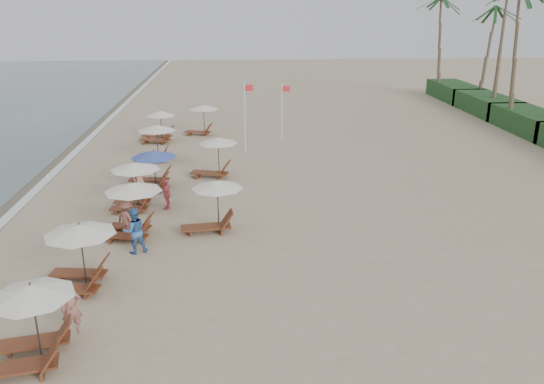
{
  "coord_description": "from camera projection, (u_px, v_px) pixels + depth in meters",
  "views": [
    {
      "loc": [
        -0.67,
        -17.67,
        9.38
      ],
      "look_at": [
        1.0,
        5.6,
        1.3
      ],
      "focal_mm": 36.12,
      "sensor_mm": 36.0,
      "label": 1
    }
  ],
  "objects": [
    {
      "name": "beachgoer_far_a",
      "position": [
        167.0,
        194.0,
        26.09
      ],
      "size": [
        0.47,
        0.91,
        1.5
      ],
      "primitive_type": "imported",
      "rotation": [
        0.0,
        0.0,
        4.59
      ],
      "color": "#CA515B",
      "rests_on": "ground"
    },
    {
      "name": "inland_station_0",
      "position": [
        212.0,
        203.0,
        23.36
      ],
      "size": [
        2.85,
        2.24,
        2.22
      ],
      "color": "brown",
      "rests_on": "ground"
    },
    {
      "name": "beachgoer_mid_b",
      "position": [
        127.0,
        219.0,
        23.01
      ],
      "size": [
        1.17,
        1.06,
        1.57
      ],
      "primitive_type": "imported",
      "rotation": [
        0.0,
        0.0,
        2.53
      ],
      "color": "brown",
      "rests_on": "ground"
    },
    {
      "name": "lounger_station_1",
      "position": [
        76.0,
        255.0,
        18.67
      ],
      "size": [
        2.71,
        2.43,
        2.35
      ],
      "color": "brown",
      "rests_on": "ground"
    },
    {
      "name": "lounger_station_6",
      "position": [
        157.0,
        128.0,
        38.75
      ],
      "size": [
        2.68,
        2.56,
        2.21
      ],
      "color": "brown",
      "rests_on": "ground"
    },
    {
      "name": "wet_sand_band",
      "position": [
        7.0,
        194.0,
        28.34
      ],
      "size": [
        3.2,
        140.0,
        0.01
      ],
      "primitive_type": "cube",
      "color": "#6B5E4C",
      "rests_on": "ground"
    },
    {
      "name": "lounger_station_0",
      "position": [
        27.0,
        326.0,
        14.71
      ],
      "size": [
        2.67,
        2.28,
        2.39
      ],
      "color": "brown",
      "rests_on": "ground"
    },
    {
      "name": "flag_pole_near",
      "position": [
        245.0,
        113.0,
        35.73
      ],
      "size": [
        0.6,
        0.08,
        4.6
      ],
      "color": "silver",
      "rests_on": "ground"
    },
    {
      "name": "inland_station_2",
      "position": [
        201.0,
        116.0,
        40.73
      ],
      "size": [
        2.7,
        2.24,
        2.22
      ],
      "color": "brown",
      "rests_on": "ground"
    },
    {
      "name": "beachgoer_mid_a",
      "position": [
        134.0,
        231.0,
        21.42
      ],
      "size": [
        1.11,
        1.0,
        1.87
      ],
      "primitive_type": "imported",
      "rotation": [
        0.0,
        0.0,
        3.53
      ],
      "color": "#3867AA",
      "rests_on": "ground"
    },
    {
      "name": "lounger_station_2",
      "position": [
        130.0,
        207.0,
        22.8
      ],
      "size": [
        2.58,
        2.39,
        2.38
      ],
      "color": "brown",
      "rests_on": "ground"
    },
    {
      "name": "lounger_station_4",
      "position": [
        150.0,
        170.0,
        28.94
      ],
      "size": [
        2.86,
        2.44,
        2.05
      ],
      "color": "brown",
      "rests_on": "ground"
    },
    {
      "name": "foam_line",
      "position": [
        32.0,
        193.0,
        28.43
      ],
      "size": [
        0.5,
        140.0,
        0.02
      ],
      "primitive_type": "cube",
      "color": "white",
      "rests_on": "ground"
    },
    {
      "name": "beachgoer_near",
      "position": [
        72.0,
        309.0,
        16.15
      ],
      "size": [
        0.72,
        0.63,
        1.67
      ],
      "primitive_type": "imported",
      "rotation": [
        0.0,
        0.0,
        0.46
      ],
      "color": "#9E6456",
      "rests_on": "ground"
    },
    {
      "name": "flag_pole_far",
      "position": [
        282.0,
        109.0,
        38.77
      ],
      "size": [
        0.6,
        0.08,
        4.08
      ],
      "color": "silver",
      "rests_on": "ground"
    },
    {
      "name": "lounger_station_3",
      "position": [
        133.0,
        184.0,
        25.87
      ],
      "size": [
        2.49,
        2.34,
        2.33
      ],
      "color": "brown",
      "rests_on": "ground"
    },
    {
      "name": "ground",
      "position": [
        256.0,
        277.0,
        19.77
      ],
      "size": [
        160.0,
        160.0,
        0.0
      ],
      "primitive_type": "plane",
      "color": "tan",
      "rests_on": "ground"
    },
    {
      "name": "inland_station_1",
      "position": [
        214.0,
        154.0,
        30.83
      ],
      "size": [
        2.85,
        2.24,
        2.22
      ],
      "color": "brown",
      "rests_on": "ground"
    },
    {
      "name": "lounger_station_5",
      "position": [
        154.0,
        140.0,
        34.0
      ],
      "size": [
        2.47,
        2.38,
        2.26
      ],
      "color": "brown",
      "rests_on": "ground"
    },
    {
      "name": "beachgoer_far_b",
      "position": [
        139.0,
        174.0,
        28.92
      ],
      "size": [
        0.95,
        0.93,
        1.65
      ],
      "primitive_type": "imported",
      "rotation": [
        0.0,
        0.0,
        0.74
      ],
      "color": "tan",
      "rests_on": "ground"
    }
  ]
}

